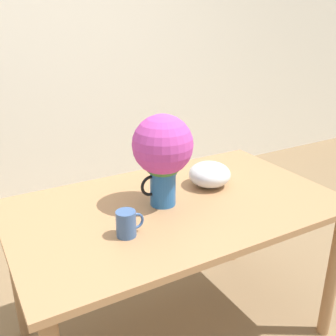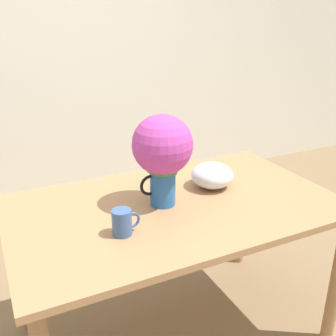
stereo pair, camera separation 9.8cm
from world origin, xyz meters
name	(u,v)px [view 1 (the left image)]	position (x,y,z in m)	size (l,w,h in m)	color
wall_back	(36,46)	(0.00, 1.99, 1.30)	(8.00, 0.05, 2.60)	silver
table	(175,221)	(0.14, 0.10, 0.65)	(1.46, 0.88, 0.74)	#A3754C
flower_vase	(163,151)	(0.08, 0.12, 0.99)	(0.26, 0.26, 0.41)	#235B9E
coffee_mug	(127,224)	(-0.16, -0.04, 0.79)	(0.11, 0.08, 0.10)	#385689
white_bowl	(210,174)	(0.38, 0.19, 0.80)	(0.21, 0.21, 0.12)	silver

